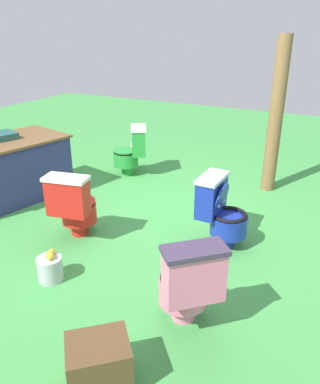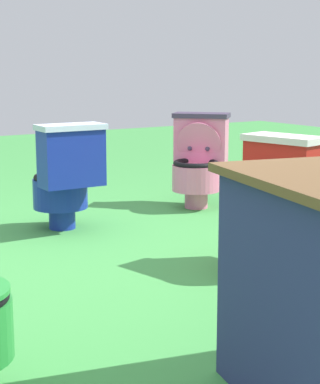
{
  "view_description": "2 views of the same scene",
  "coord_description": "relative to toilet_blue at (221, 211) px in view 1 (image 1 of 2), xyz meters",
  "views": [
    {
      "loc": [
        -3.3,
        -1.92,
        2.05
      ],
      "look_at": [
        0.06,
        -0.16,
        0.4
      ],
      "focal_mm": 35.49,
      "sensor_mm": 36.0,
      "label": 1
    },
    {
      "loc": [
        1.81,
        3.18,
        1.11
      ],
      "look_at": [
        -0.27,
        -0.1,
        0.36
      ],
      "focal_mm": 62.84,
      "sensor_mm": 36.0,
      "label": 2
    }
  ],
  "objects": [
    {
      "name": "vendor_table",
      "position": [
        -0.17,
        2.78,
        0.02
      ],
      "size": [
        1.61,
        1.15,
        0.85
      ],
      "rotation": [
        0.0,
        0.0,
        -0.22
      ],
      "color": "navy",
      "rests_on": "ground"
    },
    {
      "name": "wooden_post",
      "position": [
        1.69,
        -0.11,
        0.62
      ],
      "size": [
        0.18,
        0.18,
        1.99
      ],
      "primitive_type": "cylinder",
      "color": "brown",
      "rests_on": "ground"
    },
    {
      "name": "ground",
      "position": [
        0.01,
        0.88,
        -0.37
      ],
      "size": [
        14.0,
        14.0,
        0.0
      ],
      "primitive_type": "plane",
      "color": "#429947"
    },
    {
      "name": "toilet_red",
      "position": [
        -0.57,
        1.38,
        -0.0
      ],
      "size": [
        0.57,
        0.5,
        0.73
      ],
      "rotation": [
        0.0,
        0.0,
        4.93
      ],
      "color": "red",
      "rests_on": "ground"
    },
    {
      "name": "toilet_blue",
      "position": [
        0.0,
        0.0,
        0.0
      ],
      "size": [
        0.44,
        0.5,
        0.73
      ],
      "rotation": [
        0.0,
        0.0,
        3.13
      ],
      "color": "#192D9E",
      "rests_on": "ground"
    },
    {
      "name": "lemon_bucket",
      "position": [
        -1.27,
        1.1,
        -0.26
      ],
      "size": [
        0.22,
        0.22,
        0.28
      ],
      "color": "#B7B7BF",
      "rests_on": "ground"
    },
    {
      "name": "small_crate",
      "position": [
        -1.95,
        0.08,
        -0.21
      ],
      "size": [
        0.49,
        0.49,
        0.32
      ],
      "primitive_type": "cube",
      "rotation": [
        0.0,
        0.0,
        2.31
      ],
      "color": "brown",
      "rests_on": "ground"
    },
    {
      "name": "toilet_pink",
      "position": [
        -1.22,
        -0.18,
        0.0
      ],
      "size": [
        0.63,
        0.63,
        0.73
      ],
      "rotation": [
        0.0,
        0.0,
        5.47
      ],
      "color": "pink",
      "rests_on": "ground"
    },
    {
      "name": "toilet_green",
      "position": [
        1.32,
        1.86,
        -0.0
      ],
      "size": [
        0.6,
        0.63,
        0.73
      ],
      "rotation": [
        0.0,
        0.0,
        0.53
      ],
      "color": "green",
      "rests_on": "ground"
    }
  ]
}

